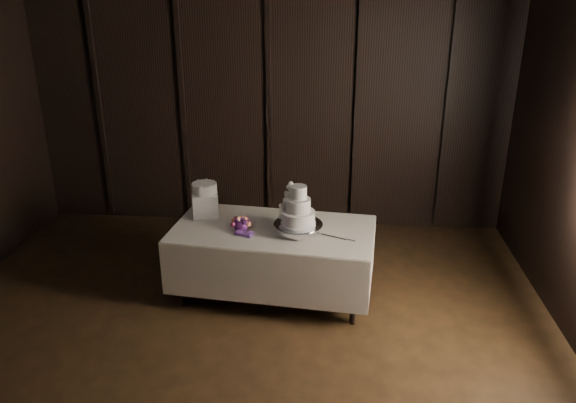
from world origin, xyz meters
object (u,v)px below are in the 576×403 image
(bouquet, at_px, (241,224))
(wedding_cake, at_px, (295,210))
(cake_stand, at_px, (298,228))
(box_pedestal, at_px, (205,204))
(display_table, at_px, (273,259))
(small_cake, at_px, (204,188))

(bouquet, bearing_deg, wedding_cake, -2.98)
(cake_stand, distance_m, box_pedestal, 1.05)
(display_table, distance_m, bouquet, 0.51)
(box_pedestal, bearing_deg, wedding_cake, -20.58)
(display_table, xyz_separation_m, small_cake, (-0.74, 0.27, 0.64))
(display_table, height_order, box_pedestal, box_pedestal)
(small_cake, bearing_deg, display_table, -20.19)
(box_pedestal, relative_size, small_cake, 1.01)
(cake_stand, relative_size, wedding_cake, 1.24)
(wedding_cake, bearing_deg, small_cake, 174.60)
(display_table, height_order, cake_stand, cake_stand)
(bouquet, relative_size, box_pedestal, 1.44)
(wedding_cake, distance_m, small_cake, 1.03)
(bouquet, distance_m, box_pedestal, 0.55)
(display_table, distance_m, cake_stand, 0.47)
(wedding_cake, relative_size, small_cake, 1.52)
(display_table, height_order, wedding_cake, wedding_cake)
(cake_stand, bearing_deg, wedding_cake, -150.26)
(display_table, xyz_separation_m, box_pedestal, (-0.74, 0.27, 0.47))
(cake_stand, bearing_deg, small_cake, 160.80)
(cake_stand, bearing_deg, bouquet, 178.83)
(box_pedestal, bearing_deg, small_cake, 0.00)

